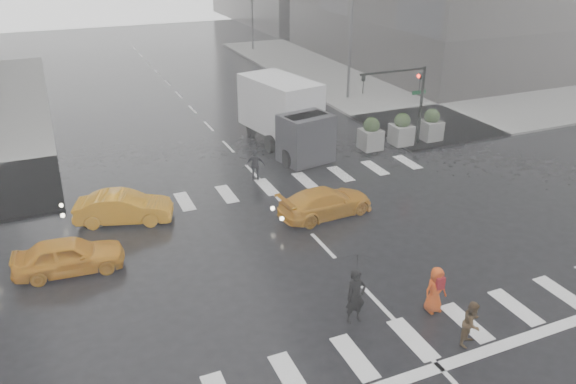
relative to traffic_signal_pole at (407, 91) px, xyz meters
name	(u,v)px	position (x,y,z in m)	size (l,w,h in m)	color
ground	(323,246)	(-9.01, -8.01, -3.22)	(120.00, 120.00, 0.00)	black
sidewalk_ne	(447,88)	(10.49, 9.49, -3.14)	(35.00, 35.00, 0.15)	gray
road_markings	(323,245)	(-9.01, -8.01, -3.21)	(18.00, 48.00, 0.01)	silver
traffic_signal_pole	(407,91)	(0.00, 0.00, 0.00)	(4.45, 0.42, 4.50)	black
street_lamp_near	(349,29)	(1.86, 9.99, 1.73)	(2.15, 0.22, 9.00)	#59595B
street_lamp_far	(250,0)	(1.86, 29.99, 1.73)	(2.15, 0.22, 9.00)	#59595B
planter_west	(371,134)	(-2.01, 0.19, -2.23)	(1.10, 1.10, 1.80)	gray
planter_mid	(402,130)	(-0.01, 0.19, -2.23)	(1.10, 1.10, 1.80)	gray
planter_east	(431,125)	(1.99, 0.19, -2.23)	(1.10, 1.10, 1.80)	gray
pedestrian_black	(357,279)	(-10.18, -12.53, -1.65)	(0.96, 0.98, 2.43)	black
pedestrian_brown	(472,323)	(-7.57, -14.81, -2.49)	(0.71, 0.55, 1.45)	#432F18
pedestrian_orange	(435,289)	(-7.59, -13.08, -2.41)	(0.78, 0.51, 1.59)	#D2430E
pedestrian_far_a	(256,165)	(-9.17, -0.96, -2.44)	(0.91, 0.56, 1.56)	black
pedestrian_far_b	(302,145)	(-6.05, 0.39, -2.33)	(1.14, 0.63, 1.77)	black
taxi_front	(69,255)	(-18.13, -6.01, -2.57)	(1.53, 3.80, 1.29)	orange
taxi_mid	(124,208)	(-15.76, -2.90, -2.57)	(1.38, 3.95, 1.30)	orange
taxi_rear	(326,202)	(-7.75, -5.72, -2.61)	(1.71, 3.72, 1.22)	orange
box_truck	(287,114)	(-6.01, 2.60, -1.25)	(2.61, 6.95, 3.69)	silver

